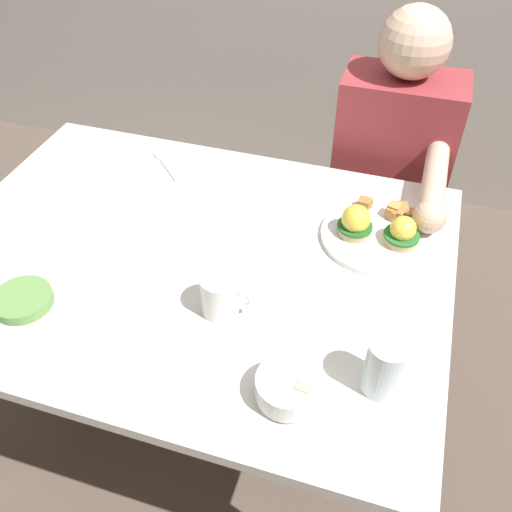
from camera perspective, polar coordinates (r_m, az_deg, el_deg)
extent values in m
plane|color=brown|center=(1.89, -4.97, -16.53)|extent=(6.00, 6.00, 0.00)
cube|color=white|center=(1.32, -6.84, -0.26)|extent=(1.20, 0.90, 0.03)
cube|color=#B23838|center=(1.09, -15.15, -13.69)|extent=(1.20, 0.06, 0.00)
cube|color=#B23838|center=(1.60, -1.36, 9.46)|extent=(1.20, 0.06, 0.00)
cube|color=brown|center=(2.04, -16.01, 2.69)|extent=(0.06, 0.06, 0.71)
cube|color=brown|center=(1.79, 15.83, -4.11)|extent=(0.06, 0.06, 0.71)
cylinder|color=white|center=(1.37, 12.30, 1.94)|extent=(0.27, 0.27, 0.01)
cylinder|color=tan|center=(1.35, 10.05, 2.66)|extent=(0.08, 0.08, 0.02)
cylinder|color=#236028|center=(1.34, 10.11, 3.05)|extent=(0.08, 0.08, 0.01)
sphere|color=yellow|center=(1.33, 10.22, 3.77)|extent=(0.07, 0.07, 0.07)
cylinder|color=tan|center=(1.35, 14.63, 1.71)|extent=(0.08, 0.08, 0.02)
cylinder|color=#286B2D|center=(1.34, 14.72, 2.10)|extent=(0.08, 0.08, 0.01)
sphere|color=yellow|center=(1.33, 14.86, 2.74)|extent=(0.06, 0.06, 0.06)
cube|color=#AD7038|center=(1.43, 11.33, 5.32)|extent=(0.03, 0.03, 0.02)
cube|color=tan|center=(1.41, 13.93, 4.27)|extent=(0.04, 0.04, 0.03)
cube|color=#AD7038|center=(1.41, 14.34, 4.17)|extent=(0.04, 0.04, 0.03)
cube|color=tan|center=(1.39, 16.19, 3.23)|extent=(0.02, 0.02, 0.03)
cube|color=tan|center=(1.41, 13.93, 4.58)|extent=(0.04, 0.04, 0.04)
cube|color=#AD7038|center=(1.43, 11.02, 5.32)|extent=(0.03, 0.03, 0.03)
cube|color=#B77A42|center=(1.42, 15.47, 4.07)|extent=(0.03, 0.03, 0.03)
cube|color=#AD7038|center=(1.43, 14.62, 4.65)|extent=(0.03, 0.03, 0.03)
cylinder|color=white|center=(1.05, 3.27, -14.09)|extent=(0.10, 0.10, 0.01)
cylinder|color=white|center=(1.02, 3.34, -13.26)|extent=(0.12, 0.12, 0.04)
cube|color=#F4DB66|center=(1.02, 3.26, -13.05)|extent=(0.02, 0.02, 0.02)
cube|color=#B7E093|center=(1.02, 4.16, -13.38)|extent=(0.04, 0.04, 0.03)
cube|color=#F4A85B|center=(1.01, 4.12, -14.17)|extent=(0.03, 0.03, 0.02)
cube|color=#EA6B70|center=(1.02, 4.22, -13.57)|extent=(0.03, 0.03, 0.03)
cube|color=#B7E093|center=(1.00, 4.78, -13.42)|extent=(0.03, 0.03, 0.02)
cylinder|color=white|center=(1.14, -3.70, -3.98)|extent=(0.08, 0.08, 0.09)
cylinder|color=black|center=(1.11, -3.79, -2.52)|extent=(0.07, 0.07, 0.01)
torus|color=white|center=(1.13, -1.65, -4.39)|extent=(0.06, 0.01, 0.06)
cube|color=silver|center=(1.59, -8.94, 8.81)|extent=(0.09, 0.09, 0.00)
cube|color=silver|center=(1.65, -9.92, 10.12)|extent=(0.04, 0.04, 0.00)
cylinder|color=silver|center=(1.04, 13.08, -11.02)|extent=(0.07, 0.07, 0.12)
cylinder|color=silver|center=(1.05, 12.89, -11.72)|extent=(0.07, 0.07, 0.08)
cylinder|color=white|center=(1.27, -22.60, -4.73)|extent=(0.20, 0.20, 0.01)
cylinder|color=#66934C|center=(1.26, -22.82, -4.18)|extent=(0.12, 0.12, 0.02)
cylinder|color=#33333D|center=(1.98, 8.66, -2.63)|extent=(0.11, 0.11, 0.45)
cylinder|color=#33333D|center=(1.97, 13.78, -3.70)|extent=(0.11, 0.11, 0.45)
cube|color=#993338|center=(1.75, 13.83, 9.96)|extent=(0.34, 0.20, 0.50)
sphere|color=beige|center=(1.60, 15.97, 20.33)|extent=(0.19, 0.19, 0.19)
cylinder|color=beige|center=(1.49, 17.82, 7.30)|extent=(0.06, 0.30, 0.06)
sphere|color=beige|center=(1.37, 17.37, 3.85)|extent=(0.08, 0.08, 0.08)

